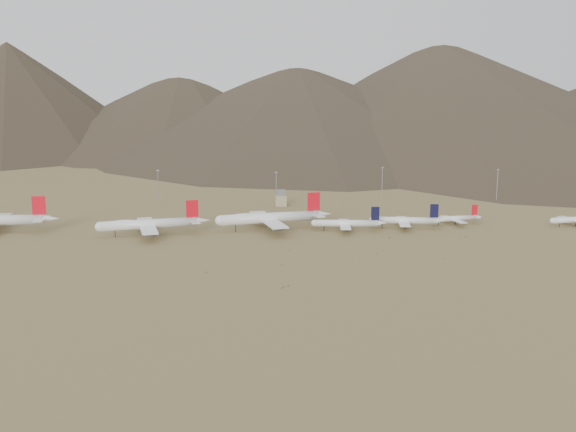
{
  "coord_description": "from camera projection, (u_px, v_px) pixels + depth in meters",
  "views": [
    {
      "loc": [
        0.03,
        -350.62,
        79.73
      ],
      "look_at": [
        28.53,
        30.0,
        8.91
      ],
      "focal_mm": 40.0,
      "sensor_mm": 36.0,
      "label": 1
    }
  ],
  "objects": [
    {
      "name": "ground",
      "position": [
        241.0,
        242.0,
        358.32
      ],
      "size": [
        3000.0,
        3000.0,
        0.0
      ],
      "primitive_type": "plane",
      "color": "#A08A52",
      "rests_on": "ground"
    },
    {
      "name": "mountain_ridge",
      "position": [
        239.0,
        60.0,
        1213.38
      ],
      "size": [
        4400.0,
        1000.0,
        300.0
      ],
      "color": "#4A3F2C",
      "rests_on": "ground"
    },
    {
      "name": "widebody_centre",
      "position": [
        149.0,
        224.0,
        374.72
      ],
      "size": [
        65.6,
        51.46,
        19.74
      ],
      "rotation": [
        0.0,
        0.0,
        0.21
      ],
      "color": "white",
      "rests_on": "ground"
    },
    {
      "name": "widebody_east",
      "position": [
        270.0,
        218.0,
        390.26
      ],
      "size": [
        72.54,
        56.98,
        21.86
      ],
      "rotation": [
        0.0,
        0.0,
        0.22
      ],
      "color": "white",
      "rests_on": "ground"
    },
    {
      "name": "narrowbody_a",
      "position": [
        348.0,
        223.0,
        386.71
      ],
      "size": [
        45.63,
        33.05,
        15.09
      ],
      "rotation": [
        0.0,
        0.0,
        -0.12
      ],
      "color": "white",
      "rests_on": "ground"
    },
    {
      "name": "narrowbody_b",
      "position": [
        406.0,
        220.0,
        394.98
      ],
      "size": [
        46.42,
        33.85,
        15.42
      ],
      "rotation": [
        0.0,
        0.0,
        -0.17
      ],
      "color": "white",
      "rests_on": "ground"
    },
    {
      "name": "narrowbody_c",
      "position": [
        456.0,
        218.0,
        407.14
      ],
      "size": [
        36.81,
        26.9,
        12.25
      ],
      "rotation": [
        0.0,
        0.0,
        0.18
      ],
      "color": "white",
      "rests_on": "ground"
    },
    {
      "name": "control_tower",
      "position": [
        281.0,
        199.0,
        477.21
      ],
      "size": [
        8.0,
        8.0,
        12.0
      ],
      "color": "tan",
      "rests_on": "ground"
    },
    {
      "name": "mast_west",
      "position": [
        158.0,
        185.0,
        485.96
      ],
      "size": [
        2.0,
        0.6,
        25.7
      ],
      "color": "gray",
      "rests_on": "ground"
    },
    {
      "name": "mast_centre",
      "position": [
        276.0,
        187.0,
        473.66
      ],
      "size": [
        2.0,
        0.6,
        25.7
      ],
      "color": "gray",
      "rests_on": "ground"
    },
    {
      "name": "mast_east",
      "position": [
        382.0,
        182.0,
        505.7
      ],
      "size": [
        2.0,
        0.6,
        25.7
      ],
      "color": "gray",
      "rests_on": "ground"
    },
    {
      "name": "mast_far_east",
      "position": [
        497.0,
        184.0,
        491.58
      ],
      "size": [
        2.0,
        0.6,
        25.7
      ],
      "color": "gray",
      "rests_on": "ground"
    },
    {
      "name": "desert_scrub",
      "position": [
        286.0,
        268.0,
        302.84
      ],
      "size": [
        436.63,
        158.39,
        0.79
      ],
      "color": "olive",
      "rests_on": "ground"
    }
  ]
}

